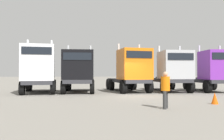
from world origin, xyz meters
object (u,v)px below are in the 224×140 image
Objects in this scene: semi_truck_black at (79,71)px; traffic_cone_mid at (215,98)px; semi_truck_orange at (132,70)px; semi_truck_purple at (214,71)px; semi_truck_silver at (171,71)px; visitor_in_hivis at (165,87)px; semi_truck_white at (39,69)px.

semi_truck_black reaches higher than traffic_cone_mid.
semi_truck_orange reaches higher than semi_truck_purple.
semi_truck_black is 4.45m from semi_truck_orange.
semi_truck_orange reaches higher than traffic_cone_mid.
semi_truck_orange is 8.54m from traffic_cone_mid.
semi_truck_black is at bearing -96.31° from semi_truck_orange.
semi_truck_silver is (7.95, -0.08, -0.02)m from semi_truck_black.
semi_truck_orange is 3.84× the size of visitor_in_hivis.
semi_truck_white is 11.09m from semi_truck_silver.
visitor_in_hivis is at bearing -37.84° from semi_truck_purple.
visitor_in_hivis is at bearing -159.16° from traffic_cone_mid.
semi_truck_white is 0.94× the size of semi_truck_silver.
semi_truck_white is at bearing -88.20° from semi_truck_silver.
semi_truck_purple is at bearing 83.42° from semi_truck_silver.
semi_truck_orange is at bearing -56.90° from visitor_in_hivis.
semi_truck_white is 7.59m from semi_truck_orange.
semi_truck_orange is 9.18m from visitor_in_hivis.
semi_truck_silver is at bearing -93.69° from semi_truck_purple.
semi_truck_purple reaches higher than semi_truck_silver.
semi_truck_black is 9.73× the size of traffic_cone_mid.
semi_truck_silver is 8.02m from traffic_cone_mid.
visitor_in_hivis is (7.18, -8.80, -0.98)m from semi_truck_white.
semi_truck_black reaches higher than visitor_in_hivis.
traffic_cone_mid is at bearing -5.07° from semi_truck_silver.
semi_truck_white reaches higher than visitor_in_hivis.
semi_truck_silver is at bearing 84.29° from traffic_cone_mid.
semi_truck_white is at bearing -15.16° from visitor_in_hivis.
semi_truck_orange is at bearing 92.54° from semi_truck_black.
semi_truck_orange is 1.00× the size of semi_truck_silver.
semi_truck_silver reaches higher than traffic_cone_mid.
semi_truck_black is 11.60m from semi_truck_purple.
semi_truck_white is 12.92m from traffic_cone_mid.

